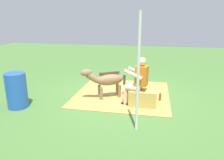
# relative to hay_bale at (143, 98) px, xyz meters

# --- Properties ---
(ground_plane) EXTENTS (24.00, 24.00, 0.00)m
(ground_plane) POSITION_rel_hay_bale_xyz_m (0.74, -0.55, -0.22)
(ground_plane) COLOR #4C7A38
(hay_patch) EXTENTS (2.83, 2.87, 0.02)m
(hay_patch) POSITION_rel_hay_bale_xyz_m (0.66, -0.83, -0.21)
(hay_patch) COLOR tan
(hay_patch) RESTS_ON ground
(hay_bale) EXTENTS (0.73, 0.41, 0.45)m
(hay_bale) POSITION_rel_hay_bale_xyz_m (0.00, 0.00, 0.00)
(hay_bale) COLOR tan
(hay_bale) RESTS_ON ground
(person_seated) EXTENTS (0.71, 0.51, 1.33)m
(person_seated) POSITION_rel_hay_bale_xyz_m (0.16, -0.02, 0.50)
(person_seated) COLOR beige
(person_seated) RESTS_ON ground
(pony_standing) EXTENTS (1.21, 0.84, 0.93)m
(pony_standing) POSITION_rel_hay_bale_xyz_m (1.08, -0.38, 0.34)
(pony_standing) COLOR #8C6B4C
(pony_standing) RESTS_ON ground
(soda_bottle) EXTENTS (0.07, 0.07, 0.27)m
(soda_bottle) POSITION_rel_hay_bale_xyz_m (-0.47, -0.46, -0.09)
(soda_bottle) COLOR brown
(soda_bottle) RESTS_ON ground
(water_barrel) EXTENTS (0.53, 0.53, 0.94)m
(water_barrel) POSITION_rel_hay_bale_xyz_m (3.24, 0.72, 0.24)
(water_barrel) COLOR blue
(water_barrel) RESTS_ON ground
(tent_pole_left) EXTENTS (0.06, 0.06, 2.44)m
(tent_pole_left) POSITION_rel_hay_bale_xyz_m (0.05, 1.28, 0.99)
(tent_pole_left) COLOR silver
(tent_pole_left) RESTS_ON ground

